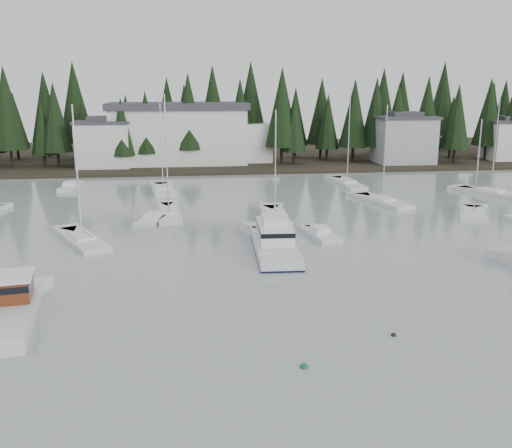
{
  "coord_description": "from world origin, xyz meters",
  "views": [
    {
      "loc": [
        -3.62,
        -23.25,
        14.88
      ],
      "look_at": [
        2.36,
        26.21,
        2.5
      ],
      "focal_mm": 40.0,
      "sensor_mm": 36.0,
      "label": 1
    }
  ],
  "objects": [
    {
      "name": "mooring_buoy_dark",
      "position": [
        8.48,
        7.35,
        0.0
      ],
      "size": [
        0.35,
        0.35,
        0.35
      ],
      "primitive_type": "sphere",
      "color": "black",
      "rests_on": "ground"
    },
    {
      "name": "sailboat_5",
      "position": [
        20.86,
        45.24,
        0.06
      ],
      "size": [
        5.48,
        10.06,
        12.83
      ],
      "rotation": [
        0.0,
        0.0,
        1.87
      ],
      "color": "silver",
      "rests_on": "ground"
    },
    {
      "name": "sailboat_3",
      "position": [
        6.0,
        38.5,
        0.06
      ],
      "size": [
        3.25,
        10.27,
        12.6
      ],
      "rotation": [
        0.0,
        0.0,
        1.52
      ],
      "color": "silver",
      "rests_on": "ground"
    },
    {
      "name": "house_east_b",
      "position": [
        58.0,
        80.0,
        4.4
      ],
      "size": [
        9.54,
        7.42,
        8.25
      ],
      "color": "silver",
      "rests_on": "ground"
    },
    {
      "name": "runabout_3",
      "position": [
        -20.6,
        60.66,
        0.13
      ],
      "size": [
        2.51,
        6.59,
        1.42
      ],
      "rotation": [
        0.0,
        0.0,
        1.52
      ],
      "color": "silver",
      "rests_on": "ground"
    },
    {
      "name": "sailboat_9",
      "position": [
        -5.93,
        41.53,
        0.08
      ],
      "size": [
        3.29,
        10.59,
        14.23
      ],
      "rotation": [
        0.0,
        0.0,
        1.64
      ],
      "color": "silver",
      "rests_on": "ground"
    },
    {
      "name": "house_east_a",
      "position": [
        36.0,
        78.0,
        4.9
      ],
      "size": [
        10.6,
        8.48,
        9.25
      ],
      "color": "#999EA0",
      "rests_on": "ground"
    },
    {
      "name": "runabout_1",
      "position": [
        9.29,
        30.22,
        0.13
      ],
      "size": [
        3.2,
        6.29,
        1.42
      ],
      "rotation": [
        0.0,
        0.0,
        1.74
      ],
      "color": "silver",
      "rests_on": "ground"
    },
    {
      "name": "lobster_boat_brown",
      "position": [
        -15.45,
        12.49,
        0.56
      ],
      "size": [
        5.99,
        10.32,
        4.92
      ],
      "rotation": [
        0.0,
        0.0,
        1.71
      ],
      "color": "silver",
      "rests_on": "ground"
    },
    {
      "name": "sailboat_11",
      "position": [
        -13.87,
        31.07,
        0.07
      ],
      "size": [
        6.65,
        9.8,
        13.55
      ],
      "rotation": [
        0.0,
        0.0,
        2.04
      ],
      "color": "silver",
      "rests_on": "ground"
    },
    {
      "name": "harbor_inn",
      "position": [
        -2.96,
        82.34,
        5.78
      ],
      "size": [
        29.5,
        11.5,
        10.9
      ],
      "color": "silver",
      "rests_on": "ground"
    },
    {
      "name": "runabout_4",
      "position": [
        -7.59,
        38.5,
        0.13
      ],
      "size": [
        3.95,
        6.37,
        1.42
      ],
      "rotation": [
        0.0,
        0.0,
        1.25
      ],
      "color": "silver",
      "rests_on": "ground"
    },
    {
      "name": "sailboat_7",
      "position": [
        28.81,
        37.02,
        0.06
      ],
      "size": [
        6.14,
        8.57,
        11.53
      ],
      "rotation": [
        0.0,
        0.0,
        1.12
      ],
      "color": "silver",
      "rests_on": "ground"
    },
    {
      "name": "sailboat_2",
      "position": [
        20.08,
        58.9,
        0.08
      ],
      "size": [
        3.41,
        10.76,
        14.76
      ],
      "rotation": [
        0.0,
        0.0,
        1.64
      ],
      "color": "silver",
      "rests_on": "ground"
    },
    {
      "name": "far_shore_land",
      "position": [
        0.0,
        97.0,
        0.0
      ],
      "size": [
        240.0,
        54.0,
        1.0
      ],
      "primitive_type": "cube",
      "color": "black",
      "rests_on": "ground"
    },
    {
      "name": "mooring_buoy_green",
      "position": [
        2.3,
        4.11,
        0.0
      ],
      "size": [
        0.47,
        0.47,
        0.47
      ],
      "primitive_type": "sphere",
      "color": "#145933",
      "rests_on": "ground"
    },
    {
      "name": "cabin_cruiser_center",
      "position": [
        4.01,
        25.71,
        0.75
      ],
      "size": [
        4.09,
        11.76,
        5.0
      ],
      "rotation": [
        0.0,
        0.0,
        1.53
      ],
      "color": "silver",
      "rests_on": "ground"
    },
    {
      "name": "conifer_treeline",
      "position": [
        0.0,
        86.0,
        0.0
      ],
      "size": [
        200.0,
        22.0,
        20.0
      ],
      "primitive_type": null,
      "color": "black",
      "rests_on": "ground"
    },
    {
      "name": "house_west",
      "position": [
        -18.0,
        79.0,
        4.65
      ],
      "size": [
        9.54,
        7.42,
        8.75
      ],
      "color": "silver",
      "rests_on": "ground"
    },
    {
      "name": "ground",
      "position": [
        0.0,
        0.0,
        0.0
      ],
      "size": [
        260.0,
        260.0,
        0.0
      ],
      "primitive_type": "plane",
      "color": "gray",
      "rests_on": "ground"
    },
    {
      "name": "sailboat_6",
      "position": [
        -7.12,
        56.73,
        0.06
      ],
      "size": [
        4.02,
        10.11,
        12.76
      ],
      "rotation": [
        0.0,
        0.0,
        1.69
      ],
      "color": "silver",
      "rests_on": "ground"
    },
    {
      "name": "sailboat_1",
      "position": [
        37.53,
        49.08,
        0.07
      ],
      "size": [
        7.03,
        9.41,
        13.7
      ],
      "rotation": [
        0.0,
        0.0,
        2.09
      ],
      "color": "silver",
      "rests_on": "ground"
    }
  ]
}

